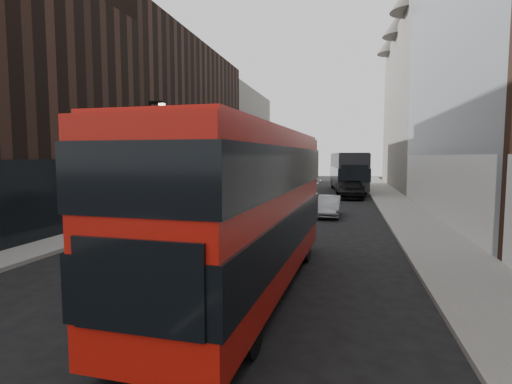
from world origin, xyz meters
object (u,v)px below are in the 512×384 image
Objects in this scene: car_a at (277,224)px; car_c at (353,190)px; car_b at (329,206)px; street_lamp at (152,149)px; red_bus at (247,203)px; grey_bus at (348,171)px.

car_a is 19.19m from car_c.
car_a reaches higher than car_b.
street_lamp is 15.92m from red_bus.
red_bus is 14.64m from car_b.
car_c is at bearing 85.51° from red_bus.
car_a is 0.81× the size of car_c.
red_bus is 7.00m from car_a.
car_c is (3.24, 25.62, -1.71)m from red_bus.
grey_bus is at bearing 87.74° from car_b.
car_b is 11.31m from car_c.
street_lamp is 0.63× the size of red_bus.
street_lamp reaches higher than car_a.
street_lamp is at bearing 150.23° from car_a.
grey_bus is 26.21m from car_a.
red_bus reaches higher than grey_bus.
street_lamp is 11.38m from car_a.
grey_bus is 18.42m from car_b.
street_lamp is at bearing -132.37° from car_c.
red_bus is 0.88× the size of grey_bus.
red_bus is 25.89m from car_c.
red_bus is 32.87m from grey_bus.
street_lamp is 0.55× the size of grey_bus.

